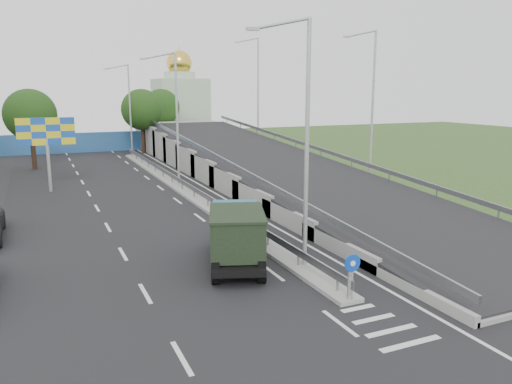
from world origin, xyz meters
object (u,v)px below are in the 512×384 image
sign_bollard (351,277)px  church (180,105)px  lamp_post_near (303,132)px  lamp_post_mid (174,112)px  lamp_post_far (128,105)px  dump_truck (236,233)px  billboard (46,136)px

sign_bollard → church: size_ratio=0.12×
sign_bollard → lamp_post_near: (0.11, 3.83, 4.77)m
lamp_post_mid → lamp_post_far: (0.00, 20.00, 0.00)m
lamp_post_far → dump_truck: (-2.25, -38.31, -4.40)m
lamp_post_mid → lamp_post_far: size_ratio=1.00×
church → dump_truck: 53.84m
lamp_post_near → lamp_post_mid: same height
sign_bollard → billboard: 27.53m
dump_truck → sign_bollard: bearing=-49.0°
lamp_post_mid → lamp_post_far: bearing=90.0°
lamp_post_near → billboard: (-9.11, 22.00, -1.62)m
lamp_post_near → lamp_post_mid: (0.00, 20.00, 0.00)m
lamp_post_mid → lamp_post_far: 20.00m
billboard → sign_bollard: bearing=-70.8°
billboard → dump_truck: 21.62m
sign_bollard → lamp_post_mid: size_ratio=0.17×
lamp_post_mid → church: church is taller
lamp_post_near → dump_truck: 5.23m
lamp_post_near → billboard: bearing=112.5°
sign_bollard → church: 58.84m
sign_bollard → church: church is taller
sign_bollard → dump_truck: bearing=111.2°
lamp_post_near → billboard: lamp_post_near is taller
lamp_post_far → lamp_post_near: bearing=-90.0°
lamp_post_far → church: church is taller
lamp_post_mid → dump_truck: (-2.25, -18.31, -4.40)m
lamp_post_near → lamp_post_far: 40.00m
sign_bollard → lamp_post_near: bearing=88.4°
sign_bollard → lamp_post_mid: bearing=89.7°
lamp_post_near → church: size_ratio=0.73×
lamp_post_mid → church: 35.41m
lamp_post_mid → dump_truck: 18.97m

